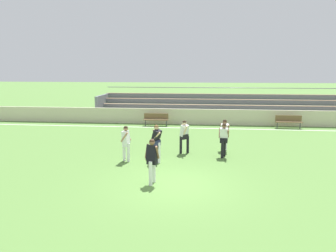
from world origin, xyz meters
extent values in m
plane|color=#517A38|center=(0.00, 0.00, 0.00)|extent=(160.00, 160.00, 0.00)
cube|color=white|center=(0.00, 10.77, 0.00)|extent=(44.00, 0.12, 0.01)
cube|color=beige|center=(0.00, 12.25, 0.58)|extent=(48.00, 0.16, 1.17)
cube|color=#897051|center=(3.85, 13.25, 0.39)|extent=(22.41, 0.36, 0.08)
cube|color=slate|center=(3.85, 13.05, 0.19)|extent=(22.41, 0.04, 0.39)
cube|color=#897051|center=(3.85, 14.05, 0.77)|extent=(22.41, 0.36, 0.08)
cube|color=slate|center=(3.85, 13.85, 0.58)|extent=(22.41, 0.04, 0.39)
cube|color=#897051|center=(3.85, 14.84, 1.16)|extent=(22.41, 0.36, 0.08)
cube|color=slate|center=(3.85, 14.64, 0.97)|extent=(22.41, 0.04, 0.39)
cube|color=#897051|center=(3.85, 15.63, 1.55)|extent=(22.41, 0.36, 0.08)
cube|color=slate|center=(3.85, 15.43, 1.35)|extent=(22.41, 0.04, 0.39)
cube|color=#897051|center=(3.85, 16.43, 1.93)|extent=(22.41, 0.36, 0.08)
cube|color=slate|center=(3.85, 16.23, 1.74)|extent=(22.41, 0.04, 0.39)
cube|color=slate|center=(-7.25, 14.84, 0.97)|extent=(0.20, 3.53, 1.93)
cylinder|color=slate|center=(3.85, 16.68, 2.48)|extent=(22.41, 0.06, 0.06)
cube|color=brown|center=(7.19, 11.38, 0.45)|extent=(1.80, 0.40, 0.06)
cube|color=brown|center=(7.19, 11.56, 0.70)|extent=(1.80, 0.05, 0.40)
cylinder|color=#47474C|center=(6.41, 11.38, 0.23)|extent=(0.07, 0.07, 0.45)
cylinder|color=#47474C|center=(7.97, 11.38, 0.23)|extent=(0.07, 0.07, 0.45)
cube|color=brown|center=(-2.21, 11.38, 0.45)|extent=(1.80, 0.40, 0.06)
cube|color=brown|center=(-2.21, 11.56, 0.70)|extent=(1.80, 0.05, 0.40)
cylinder|color=#47474C|center=(-2.99, 11.38, 0.23)|extent=(0.07, 0.07, 0.45)
cylinder|color=#47474C|center=(-1.43, 11.38, 0.23)|extent=(0.07, 0.07, 0.45)
cylinder|color=white|center=(-0.80, 2.51, 0.47)|extent=(0.13, 0.13, 0.94)
cylinder|color=white|center=(-1.03, 2.56, 0.47)|extent=(0.13, 0.13, 0.94)
cube|color=#232847|center=(-0.92, 2.54, 0.92)|extent=(0.36, 0.42, 0.24)
cube|color=black|center=(-0.92, 2.54, 1.22)|extent=(0.52, 0.52, 0.60)
cylinder|color=#D6A884|center=(-0.89, 2.35, 1.25)|extent=(0.41, 0.26, 0.42)
cylinder|color=#D6A884|center=(-0.95, 2.72, 1.25)|extent=(0.41, 0.26, 0.42)
sphere|color=#D6A884|center=(-0.92, 2.54, 1.60)|extent=(0.21, 0.21, 0.21)
sphere|color=brown|center=(-0.92, 2.54, 1.62)|extent=(0.20, 0.20, 0.20)
cylinder|color=white|center=(-2.42, 2.66, 0.42)|extent=(0.13, 0.13, 0.84)
cylinder|color=white|center=(-2.20, 2.56, 0.42)|extent=(0.13, 0.13, 0.84)
cube|color=white|center=(-2.31, 2.61, 0.82)|extent=(0.29, 0.40, 0.24)
cube|color=white|center=(-2.31, 2.61, 1.12)|extent=(0.37, 0.44, 0.59)
cylinder|color=#A87A5B|center=(-2.29, 2.80, 1.16)|extent=(0.38, 0.16, 0.46)
cylinder|color=#A87A5B|center=(-2.34, 2.42, 1.16)|extent=(0.38, 0.16, 0.46)
sphere|color=#A87A5B|center=(-2.31, 2.61, 1.51)|extent=(0.21, 0.21, 0.21)
sphere|color=black|center=(-2.31, 2.61, 1.53)|extent=(0.20, 0.20, 0.20)
cylinder|color=black|center=(0.40, 4.28, 0.43)|extent=(0.13, 0.13, 0.86)
cylinder|color=black|center=(0.07, 4.16, 0.43)|extent=(0.13, 0.13, 0.86)
cube|color=black|center=(0.23, 4.22, 0.84)|extent=(0.41, 0.41, 0.24)
cube|color=white|center=(0.23, 4.22, 1.14)|extent=(0.47, 0.47, 0.58)
cylinder|color=beige|center=(0.28, 4.01, 1.18)|extent=(0.27, 0.27, 0.50)
cylinder|color=beige|center=(0.19, 4.43, 1.18)|extent=(0.27, 0.27, 0.50)
sphere|color=beige|center=(0.23, 4.22, 1.53)|extent=(0.21, 0.21, 0.21)
sphere|color=black|center=(0.23, 4.22, 1.55)|extent=(0.20, 0.20, 0.20)
cylinder|color=white|center=(-0.75, -0.20, 0.45)|extent=(0.13, 0.13, 0.89)
cylinder|color=white|center=(-0.68, 0.15, 0.45)|extent=(0.13, 0.13, 0.89)
cube|color=black|center=(-0.72, -0.03, 0.87)|extent=(0.40, 0.30, 0.24)
cube|color=black|center=(-0.72, -0.03, 1.17)|extent=(0.45, 0.41, 0.59)
cylinder|color=brown|center=(-0.92, 0.04, 1.21)|extent=(0.14, 0.28, 0.51)
cylinder|color=brown|center=(-0.51, -0.09, 1.21)|extent=(0.14, 0.28, 0.51)
sphere|color=brown|center=(-0.72, -0.03, 1.56)|extent=(0.21, 0.21, 0.21)
sphere|color=black|center=(-0.72, -0.03, 1.58)|extent=(0.20, 0.20, 0.20)
cylinder|color=black|center=(2.18, 3.91, 0.42)|extent=(0.13, 0.13, 0.84)
cylinder|color=black|center=(2.05, 3.58, 0.42)|extent=(0.13, 0.13, 0.84)
cube|color=black|center=(2.12, 3.75, 0.82)|extent=(0.37, 0.25, 0.24)
cube|color=white|center=(2.12, 3.75, 1.12)|extent=(0.40, 0.31, 0.58)
cylinder|color=brown|center=(2.30, 3.65, 1.16)|extent=(0.11, 0.42, 0.43)
cylinder|color=brown|center=(1.93, 3.85, 1.16)|extent=(0.11, 0.42, 0.43)
sphere|color=brown|center=(2.12, 3.75, 1.50)|extent=(0.21, 0.21, 0.21)
sphere|color=black|center=(2.12, 3.75, 1.52)|extent=(0.20, 0.20, 0.20)
cylinder|color=white|center=(2.33, 5.05, 0.41)|extent=(0.13, 0.13, 0.82)
cylinder|color=white|center=(2.15, 4.87, 0.41)|extent=(0.13, 0.13, 0.82)
cube|color=black|center=(2.24, 4.96, 0.80)|extent=(0.39, 0.28, 0.24)
cube|color=white|center=(2.24, 4.96, 1.10)|extent=(0.44, 0.41, 0.60)
cylinder|color=brown|center=(2.41, 4.86, 1.14)|extent=(0.13, 0.35, 0.48)
cylinder|color=brown|center=(2.08, 5.06, 1.14)|extent=(0.13, 0.35, 0.48)
sphere|color=brown|center=(2.24, 4.96, 1.49)|extent=(0.21, 0.21, 0.21)
sphere|color=black|center=(2.24, 4.96, 1.51)|extent=(0.20, 0.20, 0.20)
sphere|color=orange|center=(-1.33, 2.84, 0.11)|extent=(0.22, 0.22, 0.22)
camera|label=1|loc=(0.96, -10.63, 4.17)|focal=32.98mm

